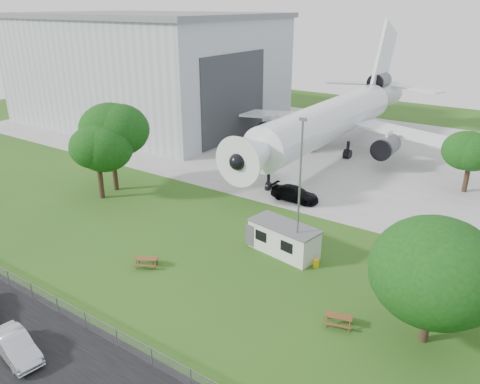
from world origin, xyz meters
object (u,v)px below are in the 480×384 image
Objects in this scene: airliner at (334,117)px; site_cabin at (284,239)px; picnic_east at (338,325)px; car_centre_sedan at (15,346)px; hangar at (147,68)px; picnic_west at (147,266)px.

airliner is 6.89× the size of site_cabin.
car_centre_sedan is (-14.92, -13.87, 0.75)m from picnic_east.
car_centre_sedan reaches higher than picnic_east.
hangar is 9.46× the size of car_centre_sedan.
picnic_west is 12.10m from car_centre_sedan.
hangar reaches higher than site_cabin.
hangar reaches higher than car_centre_sedan.
site_cabin is 1.52× the size of car_centre_sedan.
airliner reaches higher than picnic_west.
picnic_east is 0.40× the size of car_centre_sedan.
hangar is 6.21× the size of site_cabin.
car_centre_sedan is at bearing -115.53° from picnic_west.
hangar is 62.83m from car_centre_sedan.
site_cabin reaches higher than car_centre_sedan.
airliner reaches higher than site_cabin.
hangar is 23.89× the size of picnic_east.
hangar is at bearing 103.77° from picnic_west.
airliner reaches higher than picnic_east.
airliner is 39.59m from picnic_east.
airliner is 10.50× the size of car_centre_sedan.
picnic_east is (7.90, -6.53, -1.31)m from site_cabin.
picnic_west is at bearing -133.91° from site_cabin.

